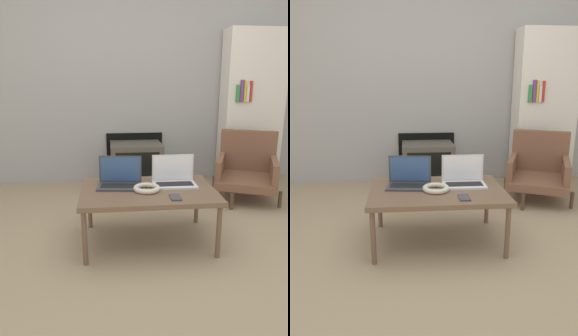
{
  "view_description": "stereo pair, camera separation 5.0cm",
  "coord_description": "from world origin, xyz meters",
  "views": [
    {
      "loc": [
        -0.28,
        -1.95,
        1.23
      ],
      "look_at": [
        0.0,
        0.69,
        0.51
      ],
      "focal_mm": 35.0,
      "sensor_mm": 36.0,
      "label": 1
    },
    {
      "loc": [
        -0.23,
        -1.95,
        1.23
      ],
      "look_at": [
        0.0,
        0.69,
        0.51
      ],
      "focal_mm": 35.0,
      "sensor_mm": 36.0,
      "label": 2
    }
  ],
  "objects": [
    {
      "name": "wall_back",
      "position": [
        0.0,
        2.06,
        1.29
      ],
      "size": [
        7.0,
        0.08,
        2.6
      ],
      "color": "#999999",
      "rests_on": "ground_plane"
    },
    {
      "name": "tv",
      "position": [
        0.02,
        1.77,
        0.26
      ],
      "size": [
        0.59,
        0.48,
        0.52
      ],
      "color": "#4C473D",
      "rests_on": "ground_plane"
    },
    {
      "name": "ground_plane",
      "position": [
        0.0,
        0.0,
        0.0
      ],
      "size": [
        14.0,
        14.0,
        0.0
      ],
      "primitive_type": "plane",
      "color": "#998466"
    },
    {
      "name": "armchair",
      "position": [
        1.18,
        1.32,
        0.33
      ],
      "size": [
        0.81,
        0.85,
        0.69
      ],
      "rotation": [
        0.0,
        0.0,
        -0.41
      ],
      "color": "brown",
      "rests_on": "ground_plane"
    },
    {
      "name": "headphones",
      "position": [
        -0.01,
        0.35,
        0.45
      ],
      "size": [
        0.2,
        0.2,
        0.04
      ],
      "color": "beige",
      "rests_on": "table"
    },
    {
      "name": "laptop_left",
      "position": [
        -0.21,
        0.48,
        0.48
      ],
      "size": [
        0.35,
        0.24,
        0.23
      ],
      "rotation": [
        0.0,
        0.0,
        -0.12
      ],
      "color": "#38383D",
      "rests_on": "table"
    },
    {
      "name": "phone",
      "position": [
        0.17,
        0.18,
        0.43
      ],
      "size": [
        0.07,
        0.13,
        0.01
      ],
      "color": "#333338",
      "rests_on": "table"
    },
    {
      "name": "laptop_right",
      "position": [
        0.21,
        0.48,
        0.48
      ],
      "size": [
        0.34,
        0.2,
        0.23
      ],
      "rotation": [
        0.0,
        0.0,
        -0.01
      ],
      "color": "silver",
      "rests_on": "table"
    },
    {
      "name": "bookshelf",
      "position": [
        1.41,
        1.86,
        0.9
      ],
      "size": [
        0.7,
        0.32,
        1.79
      ],
      "color": "silver",
      "rests_on": "ground_plane"
    },
    {
      "name": "table",
      "position": [
        0.0,
        0.39,
        0.4
      ],
      "size": [
        1.01,
        0.68,
        0.43
      ],
      "color": "brown",
      "rests_on": "ground_plane"
    }
  ]
}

